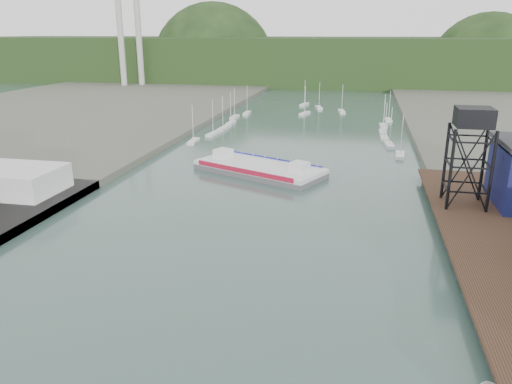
% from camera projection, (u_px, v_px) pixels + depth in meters
% --- Properties ---
extents(east_pier, '(14.00, 70.00, 2.45)m').
position_uv_depth(east_pier, '(494.00, 237.00, 70.16)').
color(east_pier, black).
rests_on(east_pier, ground).
extents(white_shed, '(18.00, 12.00, 4.50)m').
position_uv_depth(white_shed, '(10.00, 180.00, 90.28)').
color(white_shed, silver).
rests_on(white_shed, west_quay).
extents(lift_tower, '(6.50, 6.50, 16.00)m').
position_uv_depth(lift_tower, '(473.00, 123.00, 78.45)').
color(lift_tower, black).
rests_on(lift_tower, east_pier).
extents(marina_sailboats, '(57.71, 92.65, 0.90)m').
position_uv_depth(marina_sailboats, '(307.00, 124.00, 164.97)').
color(marina_sailboats, silver).
rests_on(marina_sailboats, ground).
extents(smokestacks, '(11.20, 8.20, 60.00)m').
position_uv_depth(smokestacks, '(129.00, 30.00, 264.45)').
color(smokestacks, '#ACADA7').
rests_on(smokestacks, ground).
extents(distant_hills, '(500.00, 120.00, 80.00)m').
position_uv_depth(distant_hills, '(330.00, 63.00, 314.33)').
color(distant_hills, black).
rests_on(distant_hills, ground).
extents(chain_ferry, '(30.27, 21.85, 4.05)m').
position_uv_depth(chain_ferry, '(259.00, 168.00, 108.12)').
color(chain_ferry, '#535356').
rests_on(chain_ferry, ground).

